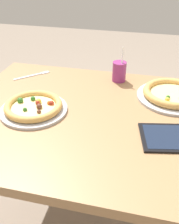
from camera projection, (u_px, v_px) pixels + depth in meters
ground_plane at (85, 221)px, 1.52m from camera, size 8.00×8.00×0.00m
dining_table at (84, 135)px, 1.18m from camera, size 1.11×0.90×0.75m
pizza_near at (34, 107)px, 1.12m from camera, size 0.29×0.29×0.04m
pizza_far at (173, 94)px, 1.21m from camera, size 0.33×0.33×0.04m
drink_cup_colored at (119, 71)px, 1.35m from camera, size 0.07×0.07×0.18m
fork at (33, 75)px, 1.43m from camera, size 0.16×0.16×0.00m
tablet at (174, 138)px, 0.96m from camera, size 0.27×0.21×0.01m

